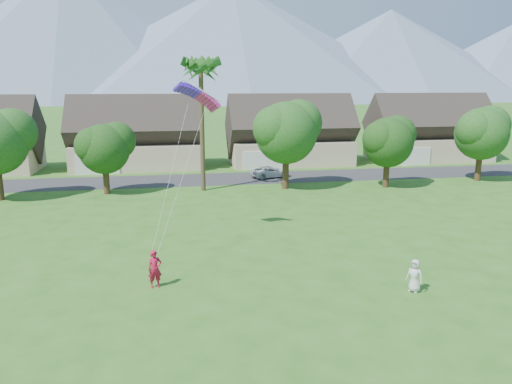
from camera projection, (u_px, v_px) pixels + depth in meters
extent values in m
plane|color=#2D6019|center=(296.00, 330.00, 21.07)|extent=(500.00, 500.00, 0.00)
cube|color=#2D2D30|center=(219.00, 179.00, 53.79)|extent=(90.00, 7.00, 0.01)
imported|color=#B21433|center=(155.00, 269.00, 25.26)|extent=(0.80, 0.62, 1.96)
imported|color=silver|center=(415.00, 276.00, 24.76)|extent=(0.93, 0.98, 1.68)
imported|color=silver|center=(270.00, 172.00, 54.59)|extent=(4.81, 3.35, 1.22)
cone|color=slate|center=(68.00, 32.00, 254.71)|extent=(190.00, 190.00, 70.00)
cone|color=slate|center=(233.00, 42.00, 269.52)|extent=(240.00, 240.00, 62.00)
cone|color=slate|center=(389.00, 55.00, 285.58)|extent=(200.00, 200.00, 50.00)
cube|color=beige|center=(138.00, 155.00, 60.65)|extent=(15.00, 8.00, 3.00)
cube|color=#382D28|center=(136.00, 128.00, 59.94)|extent=(15.75, 8.15, 8.15)
cube|color=silver|center=(98.00, 165.00, 56.14)|extent=(4.80, 0.12, 2.20)
cube|color=beige|center=(290.00, 152.00, 63.77)|extent=(15.00, 8.00, 3.00)
cube|color=#382D28|center=(290.00, 126.00, 63.06)|extent=(15.75, 8.15, 8.15)
cube|color=silver|center=(263.00, 161.00, 59.26)|extent=(4.80, 0.12, 2.20)
cube|color=beige|center=(427.00, 149.00, 66.89)|extent=(15.00, 8.00, 3.00)
cube|color=#382D28|center=(429.00, 124.00, 66.18)|extent=(15.75, 8.15, 8.15)
cube|color=silver|center=(412.00, 157.00, 62.38)|extent=(4.80, 0.12, 2.20)
cylinder|color=#47301C|center=(0.00, 185.00, 43.97)|extent=(0.61, 0.61, 2.62)
cylinder|color=#47301C|center=(107.00, 182.00, 46.46)|extent=(0.56, 0.56, 2.18)
sphere|color=#214916|center=(104.00, 149.00, 45.78)|extent=(4.62, 4.62, 4.62)
cylinder|color=#47301C|center=(286.00, 174.00, 48.70)|extent=(0.62, 0.62, 2.82)
sphere|color=#214916|center=(286.00, 133.00, 47.82)|extent=(5.98, 5.98, 5.98)
cylinder|color=#47301C|center=(386.00, 176.00, 49.43)|extent=(0.58, 0.58, 2.30)
sphere|color=#214916|center=(388.00, 142.00, 48.71)|extent=(4.90, 4.90, 4.90)
cylinder|color=#47301C|center=(478.00, 169.00, 52.65)|extent=(0.60, 0.60, 2.56)
sphere|color=#214916|center=(482.00, 134.00, 51.85)|extent=(5.44, 5.44, 5.44)
cylinder|color=#4C3D26|center=(202.00, 128.00, 46.87)|extent=(0.44, 0.44, 12.00)
sphere|color=#286021|center=(200.00, 59.00, 45.51)|extent=(3.00, 3.00, 3.00)
cube|color=#4E1CD5|center=(186.00, 94.00, 31.44)|extent=(1.67, 1.32, 0.50)
cube|color=#C7257C|center=(210.00, 94.00, 31.68)|extent=(1.67, 1.32, 0.50)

